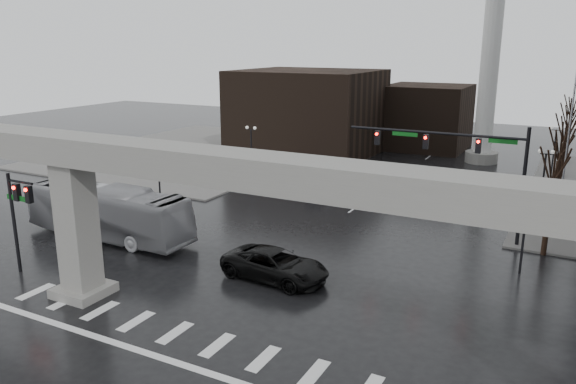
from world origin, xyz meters
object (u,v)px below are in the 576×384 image
(pickup_truck, at_px, (275,265))
(city_bus, at_px, (108,212))
(signal_mast_arm, at_px, (465,155))
(far_car, at_px, (323,187))

(pickup_truck, bearing_deg, city_bus, 90.73)
(city_bus, bearing_deg, signal_mast_arm, -60.86)
(signal_mast_arm, distance_m, pickup_truck, 15.32)
(pickup_truck, height_order, far_car, pickup_truck)
(signal_mast_arm, bearing_deg, pickup_truck, -122.68)
(signal_mast_arm, relative_size, far_car, 2.52)
(city_bus, relative_size, far_car, 2.73)
(signal_mast_arm, relative_size, city_bus, 0.92)
(pickup_truck, relative_size, far_car, 1.32)
(far_car, bearing_deg, signal_mast_arm, -24.65)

